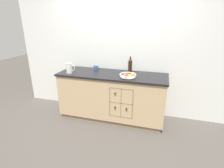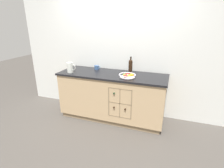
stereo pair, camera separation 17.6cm
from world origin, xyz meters
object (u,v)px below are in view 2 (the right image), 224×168
at_px(fruit_bowl, 127,75).
at_px(white_pitcher, 70,67).
at_px(ceramic_mug, 97,67).
at_px(standing_wine_bottle, 130,66).

relative_size(fruit_bowl, white_pitcher, 1.53).
distance_m(fruit_bowl, ceramic_mug, 0.82).
distance_m(fruit_bowl, standing_wine_bottle, 0.34).
relative_size(white_pitcher, standing_wine_bottle, 0.63).
bearing_deg(standing_wine_bottle, white_pitcher, -161.61).
bearing_deg(white_pitcher, ceramic_mug, 44.16).
bearing_deg(standing_wine_bottle, ceramic_mug, 179.08).
bearing_deg(ceramic_mug, white_pitcher, -135.84).
distance_m(white_pitcher, standing_wine_bottle, 1.17).
bearing_deg(fruit_bowl, ceramic_mug, 155.54).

